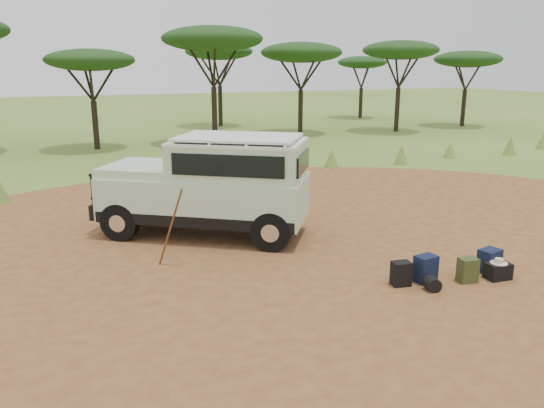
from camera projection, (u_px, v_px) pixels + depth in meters
name	position (u px, v px, depth m)	size (l,w,h in m)	color
ground	(307.00, 263.00, 11.02)	(140.00, 140.00, 0.00)	#567A2B
dirt_clearing	(307.00, 263.00, 11.02)	(23.00, 23.00, 0.01)	olive
grass_fringe	(193.00, 171.00, 18.60)	(36.60, 1.60, 0.90)	#567A2B
acacia_treeline	(141.00, 48.00, 27.53)	(46.70, 13.20, 6.26)	black
safari_vehicle	(211.00, 188.00, 12.63)	(5.13, 4.50, 2.42)	#BAD6B7
walking_staff	(171.00, 228.00, 10.69)	(0.04, 0.04, 1.72)	brown
backpack_black	(401.00, 274.00, 9.86)	(0.34, 0.25, 0.47)	black
backpack_navy	(426.00, 269.00, 10.02)	(0.40, 0.28, 0.52)	#122039
backpack_olive	(468.00, 270.00, 10.01)	(0.34, 0.25, 0.48)	#3F4620
duffel_navy	(489.00, 261.00, 10.51)	(0.42, 0.31, 0.47)	#122039
hard_case	(498.00, 271.00, 10.17)	(0.45, 0.32, 0.32)	black
stuff_sack	(432.00, 284.00, 9.65)	(0.27, 0.27, 0.27)	black
safari_hat	(499.00, 262.00, 10.12)	(0.33, 0.33, 0.09)	beige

